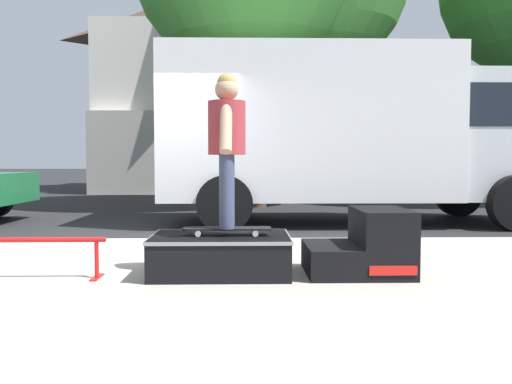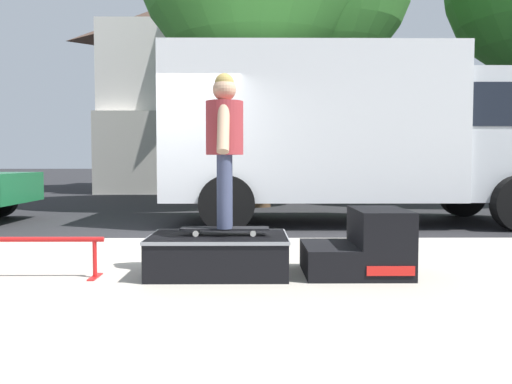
# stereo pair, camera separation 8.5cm
# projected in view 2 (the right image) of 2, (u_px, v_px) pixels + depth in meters

# --- Properties ---
(ground_plane) EXTENTS (140.00, 140.00, 0.00)m
(ground_plane) POSITION_uv_depth(u_px,v_px,m) (151.00, 241.00, 7.49)
(ground_plane) COLOR black
(sidewalk_slab) EXTENTS (50.00, 5.00, 0.12)m
(sidewalk_slab) POSITION_uv_depth(u_px,v_px,m) (84.00, 288.00, 4.49)
(sidewalk_slab) COLOR #A8A093
(sidewalk_slab) RESTS_ON ground
(skate_box) EXTENTS (1.22, 0.84, 0.35)m
(skate_box) POSITION_uv_depth(u_px,v_px,m) (219.00, 253.00, 4.77)
(skate_box) COLOR black
(skate_box) RESTS_ON sidewalk_slab
(kicker_ramp) EXTENTS (0.91, 0.79, 0.58)m
(kicker_ramp) POSITION_uv_depth(u_px,v_px,m) (364.00, 247.00, 4.78)
(kicker_ramp) COLOR black
(kicker_ramp) RESTS_ON sidewalk_slab
(grind_rail) EXTENTS (1.26, 0.28, 0.35)m
(grind_rail) POSITION_uv_depth(u_px,v_px,m) (30.00, 248.00, 4.60)
(grind_rail) COLOR red
(grind_rail) RESTS_ON sidewalk_slab
(skateboard) EXTENTS (0.78, 0.21, 0.07)m
(skateboard) POSITION_uv_depth(u_px,v_px,m) (225.00, 229.00, 4.75)
(skateboard) COLOR black
(skateboard) RESTS_ON skate_box
(skater_kid) EXTENTS (0.33, 0.70, 1.36)m
(skater_kid) POSITION_uv_depth(u_px,v_px,m) (225.00, 137.00, 4.70)
(skater_kid) COLOR #3F4766
(skater_kid) RESTS_ON skateboard
(box_truck) EXTENTS (6.91, 2.63, 3.05)m
(box_truck) POSITION_uv_depth(u_px,v_px,m) (361.00, 129.00, 9.62)
(box_truck) COLOR white
(box_truck) RESTS_ON ground
(house_behind) EXTENTS (9.54, 8.23, 8.40)m
(house_behind) POSITION_uv_depth(u_px,v_px,m) (231.00, 85.00, 21.84)
(house_behind) COLOR silver
(house_behind) RESTS_ON ground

